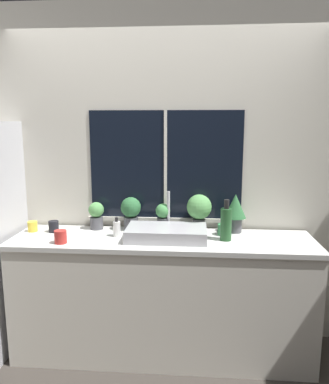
{
  "coord_description": "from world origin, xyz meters",
  "views": [
    {
      "loc": [
        0.23,
        -2.39,
        1.78
      ],
      "look_at": [
        0.02,
        0.28,
        1.28
      ],
      "focal_mm": 35.0,
      "sensor_mm": 36.0,
      "label": 1
    }
  ],
  "objects": [
    {
      "name": "ground_plane",
      "position": [
        0.0,
        0.0,
        0.0
      ],
      "size": [
        14.0,
        14.0,
        0.0
      ],
      "primitive_type": "plane",
      "color": "#38332D"
    },
    {
      "name": "wall_back",
      "position": [
        0.0,
        0.62,
        1.35
      ],
      "size": [
        8.0,
        0.09,
        2.7
      ],
      "color": "beige",
      "rests_on": "ground_plane"
    },
    {
      "name": "counter",
      "position": [
        0.0,
        0.28,
        0.47
      ],
      "size": [
        2.25,
        0.57,
        0.93
      ],
      "color": "silver",
      "rests_on": "ground_plane"
    },
    {
      "name": "sink",
      "position": [
        0.03,
        0.26,
        0.98
      ],
      "size": [
        0.59,
        0.39,
        0.32
      ],
      "color": "#ADADB2",
      "rests_on": "counter"
    },
    {
      "name": "potted_plant_far_left",
      "position": [
        -0.55,
        0.48,
        1.05
      ],
      "size": [
        0.12,
        0.12,
        0.22
      ],
      "color": "#4C4C51",
      "rests_on": "counter"
    },
    {
      "name": "potted_plant_left",
      "position": [
        -0.27,
        0.48,
        1.09
      ],
      "size": [
        0.16,
        0.16,
        0.26
      ],
      "color": "#4C4C51",
      "rests_on": "counter"
    },
    {
      "name": "potted_plant_center",
      "position": [
        -0.01,
        0.48,
        1.06
      ],
      "size": [
        0.12,
        0.12,
        0.22
      ],
      "color": "#4C4C51",
      "rests_on": "counter"
    },
    {
      "name": "potted_plant_right",
      "position": [
        0.27,
        0.48,
        1.12
      ],
      "size": [
        0.2,
        0.2,
        0.29
      ],
      "color": "#4C4C51",
      "rests_on": "counter"
    },
    {
      "name": "potted_plant_far_right",
      "position": [
        0.55,
        0.48,
        1.11
      ],
      "size": [
        0.17,
        0.17,
        0.3
      ],
      "color": "#4C4C51",
      "rests_on": "counter"
    },
    {
      "name": "soap_bottle",
      "position": [
        -0.35,
        0.29,
        1.0
      ],
      "size": [
        0.05,
        0.05,
        0.15
      ],
      "color": "white",
      "rests_on": "counter"
    },
    {
      "name": "bottle_tall",
      "position": [
        0.47,
        0.26,
        1.06
      ],
      "size": [
        0.08,
        0.08,
        0.3
      ],
      "color": "#235128",
      "rests_on": "counter"
    },
    {
      "name": "mug_yellow",
      "position": [
        -1.04,
        0.37,
        0.97
      ],
      "size": [
        0.08,
        0.08,
        0.08
      ],
      "color": "gold",
      "rests_on": "counter"
    },
    {
      "name": "mug_black",
      "position": [
        -0.87,
        0.37,
        0.98
      ],
      "size": [
        0.08,
        0.08,
        0.09
      ],
      "color": "black",
      "rests_on": "counter"
    },
    {
      "name": "mug_red",
      "position": [
        -0.71,
        0.1,
        0.98
      ],
      "size": [
        0.09,
        0.09,
        0.09
      ],
      "color": "#B72D28",
      "rests_on": "counter"
    },
    {
      "name": "mug_green",
      "position": [
        0.46,
        0.39,
        0.98
      ],
      "size": [
        0.1,
        0.1,
        0.08
      ],
      "color": "#38844C",
      "rests_on": "counter"
    }
  ]
}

